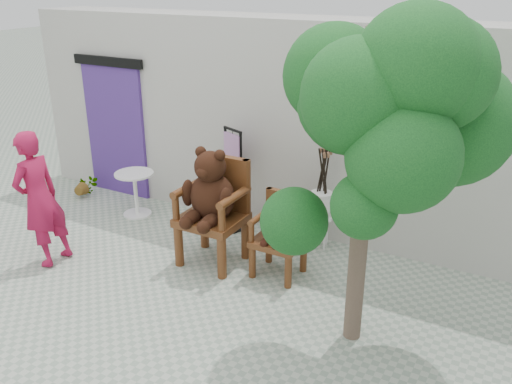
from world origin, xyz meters
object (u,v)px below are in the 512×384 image
display_stand (233,190)px  stool_bucket (321,204)px  chair_big (212,197)px  chair_small (280,228)px  person (40,199)px  tree (392,108)px  cafe_table (135,189)px

display_stand → stool_bucket: (1.39, 0.00, 0.06)m
chair_big → chair_small: chair_big is taller
person → chair_small: bearing=110.8°
tree → stool_bucket: bearing=126.2°
cafe_table → tree: (4.25, -1.39, 2.04)m
chair_small → display_stand: bearing=143.5°
chair_small → person: bearing=-157.4°
stool_bucket → person: bearing=-145.3°
person → display_stand: (1.63, 2.09, -0.29)m
display_stand → tree: size_ratio=0.45×
chair_big → cafe_table: (-1.87, 0.64, -0.46)m
chair_small → stool_bucket: (0.17, 0.91, 0.02)m
chair_small → cafe_table: bearing=169.5°
chair_small → chair_big: bearing=-171.8°
display_stand → stool_bucket: bearing=22.2°
chair_small → display_stand: (-1.22, 0.90, -0.04)m
person → stool_bucket: 3.68m
chair_small → tree: tree is taller
chair_big → person: bearing=-151.5°
person → cafe_table: person is taller
display_stand → tree: (2.70, -1.78, 1.90)m
chair_big → person: (-1.95, -1.06, -0.03)m
person → chair_big: bearing=116.7°
display_stand → tree: tree is taller
chair_big → cafe_table: bearing=161.0°
chair_small → cafe_table: (-2.77, 0.51, -0.18)m
person → cafe_table: bearing=175.6°
person → tree: bearing=92.2°
chair_small → tree: size_ratio=0.31×
person → display_stand: size_ratio=1.15×
cafe_table → stool_bucket: 2.97m
cafe_table → display_stand: size_ratio=0.47×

